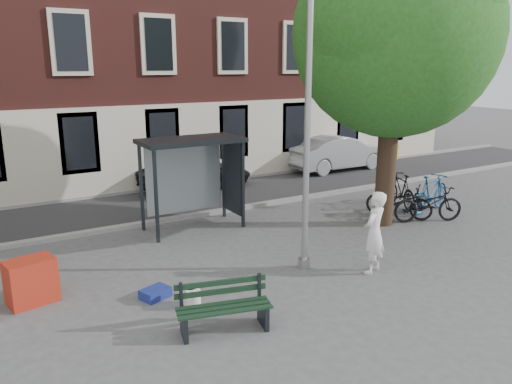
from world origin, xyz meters
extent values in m
plane|color=#4C4C4F|center=(0.00, 0.00, 0.00)|extent=(90.00, 90.00, 0.00)
cube|color=#28282B|center=(0.00, 7.00, 0.01)|extent=(40.00, 4.00, 0.01)
cube|color=gray|center=(0.00, 5.00, 0.06)|extent=(40.00, 0.25, 0.12)
cube|color=gray|center=(0.00, 9.00, 0.06)|extent=(40.00, 0.25, 0.12)
cube|color=maroon|center=(0.00, 13.00, 7.00)|extent=(30.00, 8.00, 14.00)
cylinder|color=#9EA0A3|center=(0.00, 0.00, 3.00)|extent=(0.14, 0.14, 6.00)
cylinder|color=#9EA0A3|center=(0.00, 0.00, 0.12)|extent=(0.28, 0.28, 0.24)
cylinder|color=black|center=(4.00, 1.50, 1.70)|extent=(0.56, 0.56, 3.40)
sphere|color=#245519|center=(4.00, 1.50, 5.40)|extent=(5.60, 5.60, 5.60)
sphere|color=#245519|center=(4.90, 1.90, 5.90)|extent=(3.92, 3.92, 3.92)
sphere|color=#245519|center=(3.20, 1.20, 5.70)|extent=(4.20, 4.20, 4.20)
sphere|color=#245519|center=(4.20, 0.60, 6.00)|extent=(3.64, 3.64, 3.64)
cube|color=#1E2328|center=(-2.30, 3.40, 1.25)|extent=(0.08, 0.08, 2.50)
cube|color=#1E2328|center=(0.30, 3.40, 1.25)|extent=(0.08, 0.08, 2.50)
cube|color=#1E2328|center=(-2.30, 4.60, 1.25)|extent=(0.08, 0.08, 2.50)
cube|color=#1E2328|center=(0.30, 4.60, 1.25)|extent=(0.08, 0.08, 2.50)
cube|color=#1E2328|center=(-1.00, 4.00, 2.56)|extent=(2.85, 1.45, 0.12)
cube|color=#8C999E|center=(-1.00, 4.60, 1.38)|extent=(2.34, 0.04, 2.00)
cube|color=#1E2328|center=(0.30, 4.00, 1.38)|extent=(0.12, 1.14, 2.12)
cube|color=#D84C19|center=(0.37, 4.00, 1.38)|extent=(0.02, 0.90, 1.62)
imported|color=white|center=(1.20, -0.98, 0.95)|extent=(0.81, 0.68, 1.89)
cube|color=#1E2328|center=(-3.59, -1.40, 0.21)|extent=(0.21, 0.53, 0.43)
cube|color=#1E2328|center=(-2.20, -1.76, 0.21)|extent=(0.21, 0.53, 0.43)
cube|color=black|center=(-2.94, -1.75, 0.45)|extent=(1.65, 0.53, 0.04)
cube|color=black|center=(-2.90, -1.58, 0.45)|extent=(1.65, 0.53, 0.04)
cube|color=black|center=(-2.85, -1.41, 0.45)|extent=(1.65, 0.53, 0.04)
cube|color=black|center=(-2.83, -1.32, 0.64)|extent=(1.63, 0.47, 0.10)
cube|color=black|center=(-2.83, -1.32, 0.81)|extent=(1.63, 0.47, 0.10)
imported|color=black|center=(5.31, 0.98, 0.56)|extent=(2.24, 1.51, 1.11)
imported|color=#174D83|center=(6.23, 1.67, 0.61)|extent=(2.10, 0.92, 1.22)
imported|color=black|center=(4.89, 1.74, 0.53)|extent=(1.66, 2.10, 1.07)
imported|color=black|center=(5.85, 2.58, 0.57)|extent=(1.16, 1.97, 1.14)
imported|color=black|center=(1.04, 8.40, 0.61)|extent=(4.49, 2.27, 1.22)
imported|color=#9D9EA4|center=(8.04, 8.40, 0.79)|extent=(4.79, 1.70, 1.57)
cube|color=#A82616|center=(-5.65, 1.37, 0.45)|extent=(1.00, 0.77, 0.90)
cube|color=navy|center=(-3.50, 0.30, 0.10)|extent=(0.65, 0.56, 0.20)
cylinder|color=silver|center=(-3.00, -0.32, 0.18)|extent=(0.35, 0.35, 0.36)
cylinder|color=white|center=(-3.00, -0.48, 0.18)|extent=(0.36, 0.36, 0.36)
cylinder|color=#9EA0A3|center=(5.60, 2.70, 1.00)|extent=(0.04, 0.04, 2.00)
cube|color=gold|center=(5.60, 2.70, 1.83)|extent=(0.35, 0.11, 0.47)
camera|label=1|loc=(-6.52, -8.71, 4.57)|focal=35.00mm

